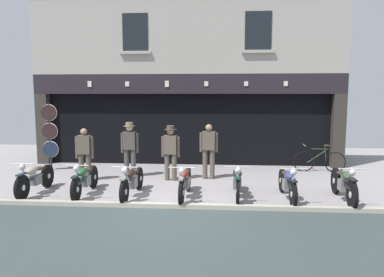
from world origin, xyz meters
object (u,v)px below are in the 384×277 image
motorcycle_left (85,179)px  shopkeeper_center (130,147)px  motorcycle_center (185,181)px  motorcycle_center_right (237,181)px  advert_board_near (267,118)px  motorcycle_far_left (35,178)px  motorcycle_center_left (132,181)px  motorcycle_right (288,183)px  motorcycle_far_right (344,184)px  tyre_sign_pole (50,132)px  leaning_bicycle (320,161)px  salesman_right (171,150)px  assistant_far_right (209,149)px  salesman_left (85,152)px

motorcycle_left → shopkeeper_center: 2.27m
motorcycle_center → motorcycle_center_right: size_ratio=1.03×
motorcycle_center_right → advert_board_near: bearing=-104.4°
motorcycle_far_left → motorcycle_center_left: bearing=178.5°
motorcycle_center → shopkeeper_center: (-1.93, 2.20, 0.55)m
motorcycle_center → shopkeeper_center: shopkeeper_center is taller
motorcycle_far_left → advert_board_near: 7.94m
motorcycle_right → advert_board_near: (0.02, 4.43, 1.31)m
motorcycle_center_left → motorcycle_far_right: (5.21, -0.01, 0.02)m
motorcycle_left → motorcycle_center: bearing=176.1°
motorcycle_left → shopkeeper_center: shopkeeper_center is taller
motorcycle_center_left → motorcycle_right: 3.88m
motorcycle_far_left → shopkeeper_center: size_ratio=1.13×
motorcycle_center → motorcycle_right: bearing=-176.7°
motorcycle_center → tyre_sign_pole: (-4.90, 3.05, 0.90)m
motorcycle_right → leaning_bicycle: 3.79m
motorcycle_left → motorcycle_center_left: 1.25m
motorcycle_center_right → salesman_right: size_ratio=1.19×
salesman_right → motorcycle_far_right: bearing=163.6°
motorcycle_far_left → motorcycle_center: 3.94m
salesman_right → assistant_far_right: assistant_far_right is taller
motorcycle_far_right → motorcycle_center_right: bearing=0.1°
salesman_left → leaning_bicycle: 7.62m
tyre_sign_pole → motorcycle_center: bearing=-31.9°
motorcycle_center → motorcycle_right: motorcycle_center is taller
motorcycle_center → advert_board_near: size_ratio=2.03×
shopkeeper_center → leaning_bicycle: size_ratio=1.01×
advert_board_near → salesman_left: bearing=-153.2°
motorcycle_center → motorcycle_center_right: motorcycle_center_right is taller
motorcycle_far_left → shopkeeper_center: 2.94m
motorcycle_far_left → motorcycle_far_right: 7.80m
motorcycle_far_left → advert_board_near: size_ratio=1.94×
shopkeeper_center → tyre_sign_pole: 3.11m
salesman_right → tyre_sign_pole: (-4.29, 1.19, 0.39)m
motorcycle_center_left → advert_board_near: (3.90, 4.48, 1.31)m
motorcycle_center → motorcycle_right: size_ratio=1.03×
motorcycle_center_right → advert_board_near: (1.25, 4.39, 1.30)m
motorcycle_left → shopkeeper_center: bearing=-109.4°
motorcycle_far_right → tyre_sign_pole: 9.31m
assistant_far_right → tyre_sign_pole: size_ratio=0.73×
assistant_far_right → leaning_bicycle: assistant_far_right is taller
salesman_right → assistant_far_right: size_ratio=0.99×
salesman_right → advert_board_near: (3.16, 2.64, 0.80)m
advert_board_near → leaning_bicycle: advert_board_near is taller
motorcycle_left → salesman_right: bearing=-140.3°
motorcycle_center_right → tyre_sign_pole: 6.92m
motorcycle_center_left → tyre_sign_pole: (-3.55, 3.03, 0.91)m
motorcycle_center_right → motorcycle_right: size_ratio=1.00×
motorcycle_far_right → leaning_bicycle: bearing=-93.6°
motorcycle_far_left → assistant_far_right: size_ratio=1.16×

